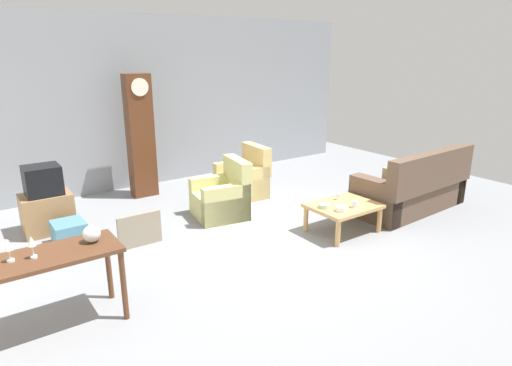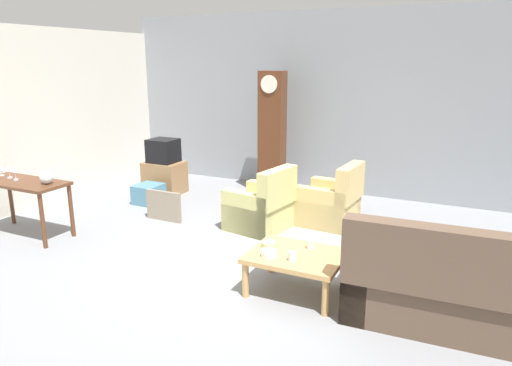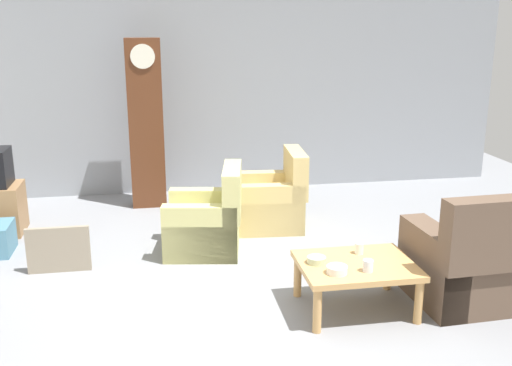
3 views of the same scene
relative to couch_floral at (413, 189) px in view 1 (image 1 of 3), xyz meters
The scene contains 19 objects.
ground_plane 2.43m from the couch_floral, behind, with size 10.40×10.40×0.00m, color gray.
garage_door_wall 4.82m from the couch_floral, 120.62° to the left, with size 8.40×0.16×3.20m, color gray.
couch_floral is the anchor object (origin of this frame).
armchair_olive_near 3.15m from the couch_floral, 150.18° to the left, with size 0.90×0.88×0.92m.
armchair_olive_far 2.91m from the couch_floral, 130.58° to the left, with size 0.84×0.82×0.92m.
coffee_table_wood 1.62m from the couch_floral, behind, with size 0.96×0.76×0.42m.
console_table_dark 5.57m from the couch_floral, behind, with size 1.30×0.56×0.77m.
grandfather_clock 4.77m from the couch_floral, 135.17° to the left, with size 0.44×0.30×2.18m.
tv_stand_cabinet 5.71m from the couch_floral, 153.75° to the left, with size 0.68×0.52×0.57m, color #997047.
tv_crt 5.73m from the couch_floral, 153.75° to the left, with size 0.48×0.44×0.42m, color black.
framed_picture_leaning 4.40m from the couch_floral, 163.33° to the left, with size 0.60×0.05×0.46m, color gray.
storage_box_blue 5.33m from the couch_floral, 159.37° to the left, with size 0.41×0.45×0.32m, color teal.
glass_dome_cloche 5.15m from the couch_floral, behind, with size 0.17×0.17×0.17m, color silver.
cup_white_porcelain 1.55m from the couch_floral, behind, with size 0.08×0.08×0.10m, color white.
cup_blue_rimmed 1.60m from the couch_floral, behind, with size 0.08×0.08×0.10m, color silver.
bowl_white_stacked 1.85m from the couch_floral, behind, with size 0.17×0.17×0.06m, color white.
bowl_shallow_green 1.95m from the couch_floral, behind, with size 0.16×0.16×0.05m, color #B2C69E.
wine_glass_mid 5.86m from the couch_floral, behind, with size 0.07×0.07×0.20m.
wine_glass_short 5.68m from the couch_floral, behind, with size 0.07×0.07×0.21m.
Camera 1 is at (-3.70, -4.50, 2.55)m, focal length 30.61 mm.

